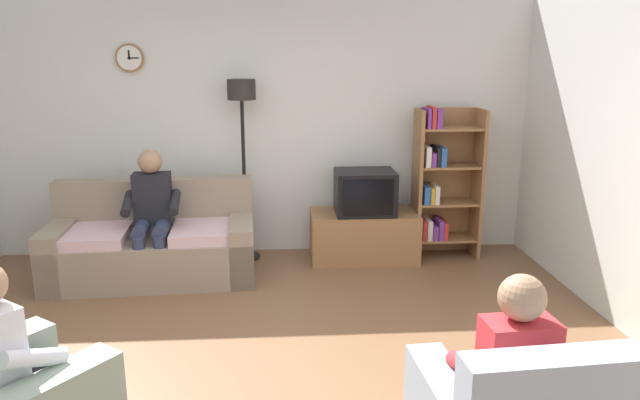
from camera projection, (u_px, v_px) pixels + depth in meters
name	position (u px, v px, depth m)	size (l,w,h in m)	color
ground_plane	(257.00, 376.00, 3.90)	(12.00, 12.00, 0.00)	brown
back_wall_assembly	(263.00, 126.00, 6.15)	(6.20, 0.17, 2.70)	silver
couch	(153.00, 246.00, 5.57)	(1.95, 0.99, 0.90)	gray
tv_stand	(364.00, 235.00, 6.09)	(1.10, 0.56, 0.50)	olive
tv	(365.00, 192.00, 5.95)	(0.60, 0.49, 0.44)	black
bookshelf	(442.00, 183.00, 6.08)	(0.68, 0.36, 1.58)	olive
floor_lamp	(242.00, 120.00, 5.81)	(0.28, 0.28, 1.85)	black
person_on_couch	(152.00, 210.00, 5.38)	(0.53, 0.55, 1.24)	black
person_in_left_armchair	(11.00, 353.00, 2.99)	(0.62, 0.64, 1.12)	silver
person_in_right_armchair	(507.00, 368.00, 2.85)	(0.53, 0.56, 1.12)	red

